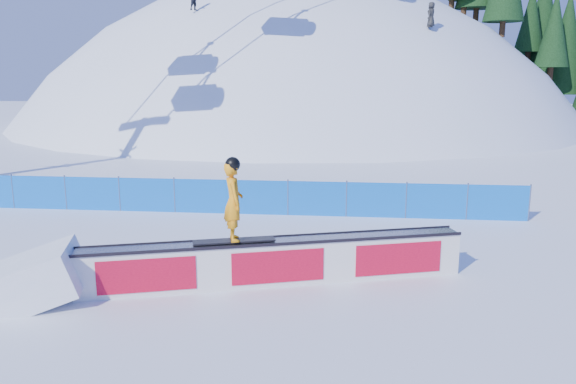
# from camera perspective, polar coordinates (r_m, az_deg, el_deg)

# --- Properties ---
(ground) EXTENTS (160.00, 160.00, 0.00)m
(ground) POSITION_cam_1_polar(r_m,az_deg,el_deg) (15.77, -12.69, -6.05)
(ground) COLOR white
(ground) RESTS_ON ground
(snow_hill) EXTENTS (64.00, 64.00, 64.00)m
(snow_hill) POSITION_cam_1_polar(r_m,az_deg,el_deg) (60.85, 0.81, -10.03)
(snow_hill) COLOR white
(snow_hill) RESTS_ON ground
(treeline) EXTENTS (23.09, 11.45, 20.54)m
(treeline) POSITION_cam_1_polar(r_m,az_deg,el_deg) (60.01, 24.49, 15.83)
(treeline) COLOR #332014
(treeline) RESTS_ON ground
(safety_fence) EXTENTS (22.05, 0.05, 1.30)m
(safety_fence) POSITION_cam_1_polar(r_m,az_deg,el_deg) (19.78, -8.68, -0.42)
(safety_fence) COLOR blue
(safety_fence) RESTS_ON ground
(rail_box) EXTENTS (8.72, 3.23, 1.07)m
(rail_box) POSITION_cam_1_polar(r_m,az_deg,el_deg) (13.09, -1.23, -7.08)
(rail_box) COLOR silver
(rail_box) RESTS_ON ground
(snow_ramp) EXTENTS (3.10, 2.42, 1.69)m
(snow_ramp) POSITION_cam_1_polar(r_m,az_deg,el_deg) (13.55, -25.54, -10.02)
(snow_ramp) COLOR white
(snow_ramp) RESTS_ON ground
(snowboarder) EXTENTS (1.87, 0.86, 1.93)m
(snowboarder) POSITION_cam_1_polar(r_m,az_deg,el_deg) (12.56, -5.57, -0.87)
(snowboarder) COLOR black
(snowboarder) RESTS_ON rail_box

